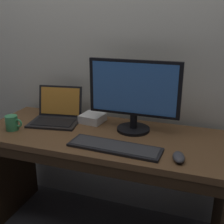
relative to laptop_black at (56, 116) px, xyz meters
The scene contains 8 objects.
back_wall 0.71m from the laptop_black, 36.78° to the left, with size 4.14×0.04×2.63m, color beige.
desk 0.43m from the laptop_black, 15.29° to the right, with size 1.44×0.58×0.72m.
laptop_black is the anchor object (origin of this frame).
external_monitor 0.54m from the laptop_black, ahead, with size 0.53×0.20×0.42m.
wired_keyboard 0.54m from the laptop_black, 26.86° to the right, with size 0.49×0.17×0.02m.
computer_mouse 0.85m from the laptop_black, 18.31° to the right, with size 0.06×0.10×0.04m, color #38383D.
external_drive_box 0.24m from the laptop_black, 17.60° to the left, with size 0.14×0.14×0.05m, color silver.
coffee_mug 0.28m from the laptop_black, 129.82° to the right, with size 0.11×0.07×0.09m.
Camera 1 is at (0.54, -1.38, 1.36)m, focal length 44.21 mm.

